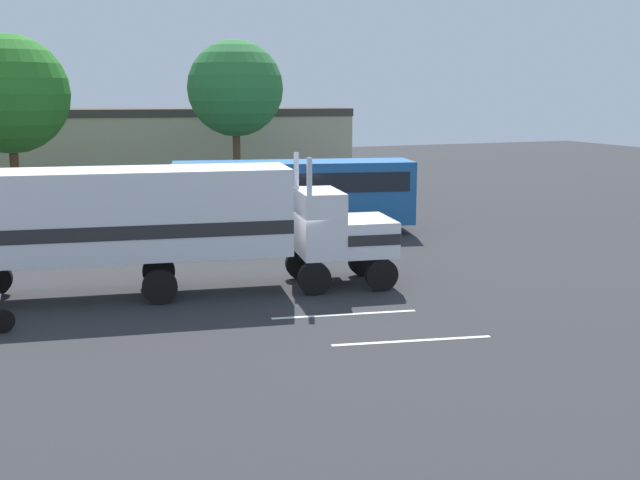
# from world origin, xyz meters

# --- Properties ---
(ground_plane) EXTENTS (120.00, 120.00, 0.00)m
(ground_plane) POSITION_xyz_m (0.00, 0.00, 0.00)
(ground_plane) COLOR #2D2D30
(lane_stripe_near) EXTENTS (4.35, 0.97, 0.01)m
(lane_stripe_near) POSITION_xyz_m (-0.46, -3.50, 0.01)
(lane_stripe_near) COLOR silver
(lane_stripe_near) RESTS_ON ground_plane
(lane_stripe_mid) EXTENTS (4.34, 1.05, 0.01)m
(lane_stripe_mid) POSITION_xyz_m (0.25, -6.41, 0.01)
(lane_stripe_mid) COLOR silver
(lane_stripe_mid) RESTS_ON ground_plane
(semi_truck) EXTENTS (14.38, 4.77, 4.50)m
(semi_truck) POSITION_xyz_m (-5.08, 0.82, 2.52)
(semi_truck) COLOR white
(semi_truck) RESTS_ON ground_plane
(person_bystander) EXTENTS (0.38, 0.48, 1.63)m
(person_bystander) POSITION_xyz_m (-5.01, 2.89, 0.89)
(person_bystander) COLOR #2D3347
(person_bystander) RESTS_ON ground_plane
(parked_bus) EXTENTS (11.29, 4.92, 3.40)m
(parked_bus) POSITION_xyz_m (2.54, 9.30, 2.07)
(parked_bus) COLOR #1E5999
(parked_bus) RESTS_ON ground_plane
(tree_left) EXTENTS (5.91, 5.91, 9.39)m
(tree_left) POSITION_xyz_m (-9.40, 17.88, 6.42)
(tree_left) COLOR brown
(tree_left) RESTS_ON ground_plane
(tree_center) EXTENTS (5.43, 5.43, 9.45)m
(tree_center) POSITION_xyz_m (2.51, 18.92, 6.71)
(tree_center) COLOR brown
(tree_center) RESTS_ON ground_plane
(building_backdrop) EXTENTS (23.98, 9.68, 5.46)m
(building_backdrop) POSITION_xyz_m (0.44, 27.40, 2.94)
(building_backdrop) COLOR #B7AD8C
(building_backdrop) RESTS_ON ground_plane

